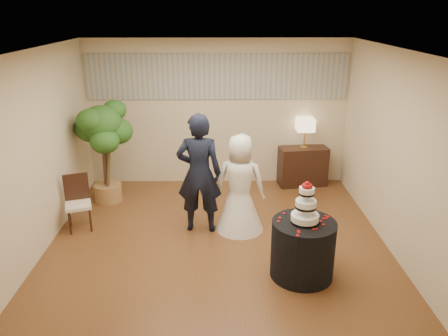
{
  "coord_description": "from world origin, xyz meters",
  "views": [
    {
      "loc": [
        0.02,
        -5.74,
        3.31
      ],
      "look_at": [
        0.1,
        0.4,
        1.05
      ],
      "focal_mm": 35.0,
      "sensor_mm": 36.0,
      "label": 1
    }
  ],
  "objects_px": {
    "side_chair": "(78,204)",
    "bride": "(240,183)",
    "ficus_tree": "(104,152)",
    "wedding_cake": "(306,202)",
    "console": "(303,166)",
    "table_lamp": "(305,133)",
    "groom": "(199,174)",
    "cake_table": "(303,249)"
  },
  "relations": [
    {
      "from": "console",
      "to": "bride",
      "type": "bearing_deg",
      "value": -133.35
    },
    {
      "from": "groom",
      "to": "side_chair",
      "type": "bearing_deg",
      "value": 2.05
    },
    {
      "from": "bride",
      "to": "table_lamp",
      "type": "bearing_deg",
      "value": -112.85
    },
    {
      "from": "table_lamp",
      "to": "bride",
      "type": "bearing_deg",
      "value": -125.84
    },
    {
      "from": "bride",
      "to": "table_lamp",
      "type": "distance_m",
      "value": 2.28
    },
    {
      "from": "groom",
      "to": "side_chair",
      "type": "distance_m",
      "value": 1.97
    },
    {
      "from": "wedding_cake",
      "to": "bride",
      "type": "bearing_deg",
      "value": 120.26
    },
    {
      "from": "cake_table",
      "to": "ficus_tree",
      "type": "height_order",
      "value": "ficus_tree"
    },
    {
      "from": "groom",
      "to": "side_chair",
      "type": "xyz_separation_m",
      "value": [
        -1.9,
        0.04,
        -0.51
      ]
    },
    {
      "from": "console",
      "to": "ficus_tree",
      "type": "relative_size",
      "value": 0.5
    },
    {
      "from": "wedding_cake",
      "to": "table_lamp",
      "type": "bearing_deg",
      "value": 79.63
    },
    {
      "from": "wedding_cake",
      "to": "groom",
      "type": "bearing_deg",
      "value": 136.9
    },
    {
      "from": "cake_table",
      "to": "side_chair",
      "type": "distance_m",
      "value": 3.54
    },
    {
      "from": "table_lamp",
      "to": "side_chair",
      "type": "relative_size",
      "value": 0.67
    },
    {
      "from": "wedding_cake",
      "to": "table_lamp",
      "type": "xyz_separation_m",
      "value": [
        0.57,
        3.12,
        0.01
      ]
    },
    {
      "from": "bride",
      "to": "cake_table",
      "type": "height_order",
      "value": "bride"
    },
    {
      "from": "console",
      "to": "table_lamp",
      "type": "relative_size",
      "value": 1.59
    },
    {
      "from": "table_lamp",
      "to": "ficus_tree",
      "type": "relative_size",
      "value": 0.31
    },
    {
      "from": "side_chair",
      "to": "bride",
      "type": "bearing_deg",
      "value": -19.04
    },
    {
      "from": "ficus_tree",
      "to": "cake_table",
      "type": "bearing_deg",
      "value": -37.85
    },
    {
      "from": "console",
      "to": "side_chair",
      "type": "xyz_separation_m",
      "value": [
        -3.85,
        -1.8,
        0.05
      ]
    },
    {
      "from": "table_lamp",
      "to": "groom",
      "type": "bearing_deg",
      "value": -136.74
    },
    {
      "from": "bride",
      "to": "console",
      "type": "height_order",
      "value": "bride"
    },
    {
      "from": "cake_table",
      "to": "wedding_cake",
      "type": "distance_m",
      "value": 0.66
    },
    {
      "from": "bride",
      "to": "cake_table",
      "type": "xyz_separation_m",
      "value": [
        0.75,
        -1.29,
        -0.39
      ]
    },
    {
      "from": "ficus_tree",
      "to": "side_chair",
      "type": "distance_m",
      "value": 1.2
    },
    {
      "from": "console",
      "to": "side_chair",
      "type": "height_order",
      "value": "side_chair"
    },
    {
      "from": "table_lamp",
      "to": "side_chair",
      "type": "height_order",
      "value": "table_lamp"
    },
    {
      "from": "ficus_tree",
      "to": "side_chair",
      "type": "bearing_deg",
      "value": -100.04
    },
    {
      "from": "wedding_cake",
      "to": "table_lamp",
      "type": "distance_m",
      "value": 3.18
    },
    {
      "from": "table_lamp",
      "to": "ficus_tree",
      "type": "bearing_deg",
      "value": -168.84
    },
    {
      "from": "cake_table",
      "to": "ficus_tree",
      "type": "bearing_deg",
      "value": 142.15
    },
    {
      "from": "table_lamp",
      "to": "wedding_cake",
      "type": "bearing_deg",
      "value": -100.37
    },
    {
      "from": "side_chair",
      "to": "wedding_cake",
      "type": "bearing_deg",
      "value": -40.23
    },
    {
      "from": "cake_table",
      "to": "console",
      "type": "distance_m",
      "value": 3.18
    },
    {
      "from": "table_lamp",
      "to": "console",
      "type": "bearing_deg",
      "value": 0.0
    },
    {
      "from": "bride",
      "to": "table_lamp",
      "type": "xyz_separation_m",
      "value": [
        1.32,
        1.83,
        0.28
      ]
    },
    {
      "from": "cake_table",
      "to": "console",
      "type": "height_order",
      "value": "cake_table"
    },
    {
      "from": "groom",
      "to": "bride",
      "type": "xyz_separation_m",
      "value": [
        0.62,
        0.0,
        -0.16
      ]
    },
    {
      "from": "groom",
      "to": "table_lamp",
      "type": "distance_m",
      "value": 2.68
    },
    {
      "from": "cake_table",
      "to": "side_chair",
      "type": "xyz_separation_m",
      "value": [
        -3.28,
        1.33,
        0.05
      ]
    },
    {
      "from": "table_lamp",
      "to": "side_chair",
      "type": "distance_m",
      "value": 4.3
    }
  ]
}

